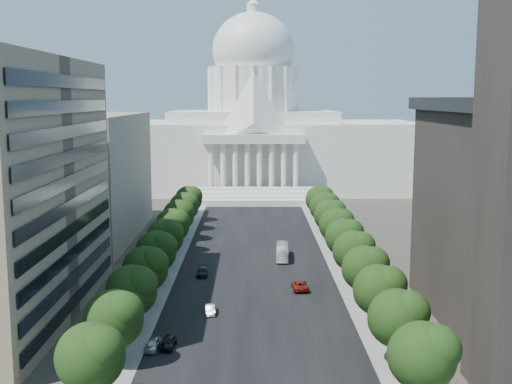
{
  "coord_description": "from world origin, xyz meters",
  "views": [
    {
      "loc": [
        -0.43,
        -54.12,
        33.96
      ],
      "look_at": [
        0.36,
        77.02,
        14.6
      ],
      "focal_mm": 45.0,
      "sensor_mm": 36.0,
      "label": 1
    }
  ],
  "objects_px": {
    "car_red": "(300,286)",
    "car_parked": "(152,345)",
    "car_silver": "(210,310)",
    "city_bus": "(282,252)",
    "car_dark_b": "(202,272)",
    "car_dark_a": "(168,342)"
  },
  "relations": [
    {
      "from": "car_dark_a",
      "to": "car_dark_b",
      "type": "xyz_separation_m",
      "value": [
        1.9,
        35.82,
        -0.04
      ]
    },
    {
      "from": "car_dark_a",
      "to": "city_bus",
      "type": "height_order",
      "value": "city_bus"
    },
    {
      "from": "car_dark_a",
      "to": "car_red",
      "type": "xyz_separation_m",
      "value": [
        20.0,
        26.58,
        0.03
      ]
    },
    {
      "from": "car_red",
      "to": "car_dark_b",
      "type": "distance_m",
      "value": 20.32
    },
    {
      "from": "car_dark_b",
      "to": "car_parked",
      "type": "distance_m",
      "value": 36.76
    },
    {
      "from": "car_red",
      "to": "city_bus",
      "type": "xyz_separation_m",
      "value": [
        -2.08,
        22.35,
        0.69
      ]
    },
    {
      "from": "car_silver",
      "to": "car_parked",
      "type": "height_order",
      "value": "car_parked"
    },
    {
      "from": "car_dark_b",
      "to": "car_dark_a",
      "type": "bearing_deg",
      "value": -94.45
    },
    {
      "from": "car_red",
      "to": "car_parked",
      "type": "bearing_deg",
      "value": 48.74
    },
    {
      "from": "car_dark_a",
      "to": "city_bus",
      "type": "xyz_separation_m",
      "value": [
        17.92,
        48.93,
        0.72
      ]
    },
    {
      "from": "car_silver",
      "to": "car_dark_b",
      "type": "distance_m",
      "value": 22.09
    },
    {
      "from": "car_parked",
      "to": "car_dark_b",
      "type": "bearing_deg",
      "value": 87.81
    },
    {
      "from": "car_silver",
      "to": "city_bus",
      "type": "relative_size",
      "value": 0.39
    },
    {
      "from": "city_bus",
      "to": "car_parked",
      "type": "bearing_deg",
      "value": -109.16
    },
    {
      "from": "car_silver",
      "to": "car_dark_b",
      "type": "height_order",
      "value": "car_dark_b"
    },
    {
      "from": "car_red",
      "to": "city_bus",
      "type": "relative_size",
      "value": 0.54
    },
    {
      "from": "car_dark_a",
      "to": "car_parked",
      "type": "distance_m",
      "value": 2.19
    },
    {
      "from": "city_bus",
      "to": "car_red",
      "type": "bearing_deg",
      "value": -81.92
    },
    {
      "from": "car_red",
      "to": "car_dark_a",
      "type": "bearing_deg",
      "value": 50.73
    },
    {
      "from": "car_silver",
      "to": "city_bus",
      "type": "height_order",
      "value": "city_bus"
    },
    {
      "from": "car_silver",
      "to": "car_parked",
      "type": "bearing_deg",
      "value": -120.15
    },
    {
      "from": "car_dark_a",
      "to": "car_parked",
      "type": "height_order",
      "value": "car_dark_a"
    }
  ]
}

